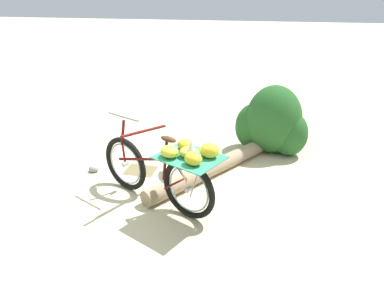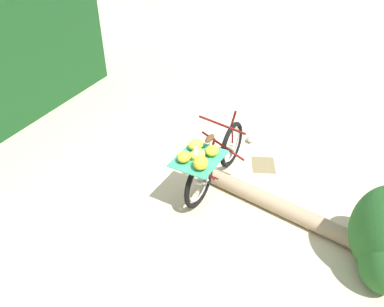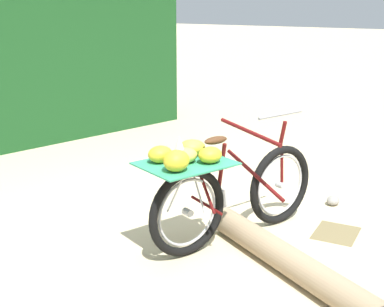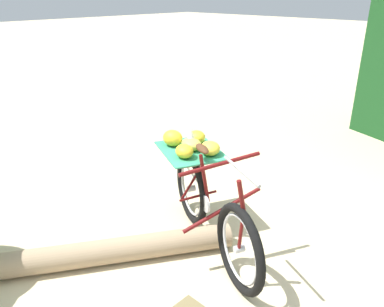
% 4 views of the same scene
% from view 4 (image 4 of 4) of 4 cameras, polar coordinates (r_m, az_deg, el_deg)
% --- Properties ---
extents(ground_plane, '(60.00, 60.00, 0.00)m').
position_cam_4_polar(ground_plane, '(3.54, 4.74, -15.59)').
color(ground_plane, beige).
extents(bicycle, '(1.74, 1.03, 1.03)m').
position_cam_4_polar(bicycle, '(3.51, 2.01, -5.74)').
color(bicycle, black).
rests_on(bicycle, ground_plane).
extents(fallen_log, '(1.58, 2.28, 0.22)m').
position_cam_4_polar(fallen_log, '(3.53, -15.40, -14.33)').
color(fallen_log, '#9E8466').
rests_on(fallen_log, ground_plane).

